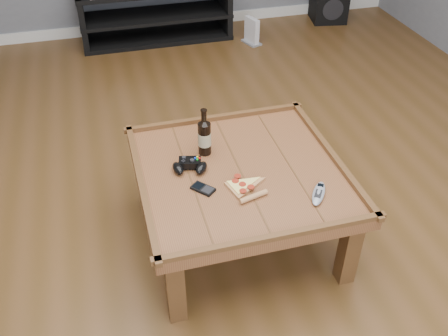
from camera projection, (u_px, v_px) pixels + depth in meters
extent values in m
plane|color=#4C3115|center=(238.00, 235.00, 2.73)|extent=(6.00, 6.00, 0.00)
cube|color=silver|center=(153.00, 24.00, 4.98)|extent=(5.00, 0.02, 0.10)
cube|color=brown|center=(240.00, 175.00, 2.47)|extent=(1.00, 1.00, 0.06)
cube|color=#432712|center=(175.00, 288.00, 2.20)|extent=(0.08, 0.08, 0.39)
cube|color=#432712|center=(349.00, 251.00, 2.37)|extent=(0.08, 0.08, 0.39)
cube|color=#432712|center=(148.00, 174.00, 2.84)|extent=(0.08, 0.08, 0.39)
cube|color=#432712|center=(286.00, 151.00, 3.01)|extent=(0.08, 0.08, 0.39)
cube|color=#432712|center=(215.00, 118.00, 2.81)|extent=(1.03, 0.03, 0.03)
cube|color=#432712|center=(274.00, 237.00, 2.07)|extent=(1.03, 0.03, 0.03)
cube|color=#432712|center=(331.00, 153.00, 2.54)|extent=(0.03, 1.03, 0.03)
cube|color=#432712|center=(141.00, 185.00, 2.34)|extent=(0.03, 1.03, 0.03)
cube|color=black|center=(156.00, 15.00, 4.68)|extent=(1.40, 0.45, 0.03)
cube|color=black|center=(157.00, 37.00, 4.81)|extent=(1.40, 0.45, 0.04)
cube|color=black|center=(82.00, 20.00, 4.53)|extent=(0.05, 0.44, 0.50)
cube|color=black|center=(224.00, 7.00, 4.81)|extent=(0.05, 0.44, 0.50)
cylinder|color=black|center=(205.00, 139.00, 2.51)|extent=(0.07, 0.07, 0.18)
cone|color=black|center=(204.00, 121.00, 2.45)|extent=(0.06, 0.06, 0.03)
cylinder|color=black|center=(204.00, 116.00, 2.43)|extent=(0.03, 0.03, 0.06)
cylinder|color=black|center=(204.00, 110.00, 2.41)|extent=(0.03, 0.03, 0.01)
cylinder|color=tan|center=(205.00, 139.00, 2.51)|extent=(0.07, 0.07, 0.07)
cube|color=black|center=(190.00, 163.00, 2.46)|extent=(0.12, 0.09, 0.04)
ellipsoid|color=black|center=(178.00, 168.00, 2.43)|extent=(0.06, 0.10, 0.04)
ellipsoid|color=black|center=(201.00, 168.00, 2.43)|extent=(0.09, 0.10, 0.04)
cylinder|color=black|center=(184.00, 158.00, 2.45)|extent=(0.02, 0.02, 0.01)
cylinder|color=black|center=(192.00, 160.00, 2.44)|extent=(0.02, 0.02, 0.01)
cylinder|color=yellow|center=(197.00, 157.00, 2.46)|extent=(0.01, 0.01, 0.01)
cylinder|color=red|center=(199.00, 158.00, 2.45)|extent=(0.01, 0.01, 0.01)
cylinder|color=#0C33CC|center=(195.00, 158.00, 2.45)|extent=(0.01, 0.01, 0.01)
cylinder|color=#0C9919|center=(197.00, 159.00, 2.44)|extent=(0.01, 0.01, 0.01)
cylinder|color=tan|center=(253.00, 197.00, 2.27)|extent=(0.15, 0.06, 0.03)
cylinder|color=maroon|center=(243.00, 191.00, 2.30)|extent=(0.03, 0.03, 0.00)
cylinder|color=maroon|center=(251.00, 187.00, 2.32)|extent=(0.03, 0.03, 0.00)
cylinder|color=maroon|center=(242.00, 184.00, 2.34)|extent=(0.03, 0.03, 0.00)
cylinder|color=maroon|center=(235.00, 181.00, 2.35)|extent=(0.03, 0.03, 0.00)
cylinder|color=maroon|center=(238.00, 176.00, 2.38)|extent=(0.03, 0.03, 0.00)
cube|color=black|center=(203.00, 189.00, 2.33)|extent=(0.12, 0.12, 0.01)
cube|color=black|center=(198.00, 186.00, 2.34)|extent=(0.06, 0.06, 0.00)
cube|color=black|center=(208.00, 190.00, 2.31)|extent=(0.07, 0.07, 0.00)
ellipsoid|color=gray|center=(319.00, 193.00, 2.29)|extent=(0.14, 0.18, 0.03)
cube|color=black|center=(321.00, 185.00, 2.32)|extent=(0.03, 0.03, 0.00)
cube|color=black|center=(318.00, 194.00, 2.28)|extent=(0.06, 0.07, 0.00)
cube|color=black|center=(329.00, 4.00, 5.11)|extent=(0.39, 0.39, 0.33)
cylinder|color=black|center=(333.00, 10.00, 4.98)|extent=(0.21, 0.05, 0.21)
cube|color=gray|center=(251.00, 42.00, 4.73)|extent=(0.16, 0.22, 0.02)
cube|color=silver|center=(252.00, 30.00, 4.66)|extent=(0.10, 0.18, 0.23)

